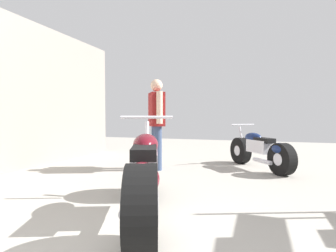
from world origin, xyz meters
The scene contains 4 objects.
ground_plane centered at (0.00, 3.12, 0.00)m, with size 16.00×16.00×0.00m, color #A8A399.
motorcycle_maroon_cruiser centered at (-0.20, 2.12, 0.41)m, with size 1.03×2.08×1.00m.
motorcycle_black_naked centered at (0.88, 5.10, 0.35)m, with size 1.20×1.53×0.83m.
mechanic_in_blue centered at (-0.97, 4.49, 0.95)m, with size 0.44×0.63×1.68m.
Camera 1 is at (0.86, -0.37, 1.00)m, focal length 29.71 mm.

